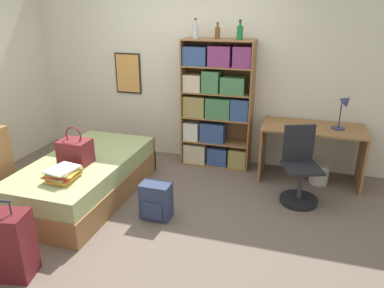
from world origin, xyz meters
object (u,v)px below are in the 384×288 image
object	(u,v)px
bottle_green	(196,31)
backpack	(156,201)
handbag	(75,152)
bottle_brown	(217,33)
desk_lamp	(345,106)
bed	(86,178)
bookcase	(215,106)
bottle_clear	(240,32)
desk_chair	(299,178)
desk	(312,143)
waste_bin	(319,173)
book_stack_on_bed	(63,174)
suitcase	(3,245)

from	to	relation	value
bottle_green	backpack	bearing A→B (deg)	-89.05
handbag	bottle_brown	bearing A→B (deg)	51.06
bottle_brown	backpack	distance (m)	2.30
desk_lamp	backpack	bearing A→B (deg)	-142.28
bottle_brown	backpack	world-z (taller)	bottle_brown
bed	bookcase	bearing A→B (deg)	48.37
bottle_clear	desk_lamp	world-z (taller)	bottle_clear
bottle_clear	desk_chair	world-z (taller)	bottle_clear
bottle_brown	bottle_clear	bearing A→B (deg)	-9.09
handbag	backpack	world-z (taller)	handbag
handbag	bottle_brown	distance (m)	2.31
desk_lamp	bottle_green	bearing A→B (deg)	176.95
bed	bookcase	xyz separation A→B (m)	(1.23, 1.39, 0.62)
desk	waste_bin	bearing A→B (deg)	-25.70
book_stack_on_bed	backpack	xyz separation A→B (m)	(0.88, 0.33, -0.35)
suitcase	desk	distance (m)	3.63
bed	bottle_brown	world-z (taller)	bottle_brown
book_stack_on_bed	bookcase	distance (m)	2.25
waste_bin	desk_chair	bearing A→B (deg)	-113.43
book_stack_on_bed	backpack	distance (m)	1.00
handbag	suitcase	size ratio (longest dim) A/B	0.60
book_stack_on_bed	bottle_green	world-z (taller)	bottle_green
bed	desk	bearing A→B (deg)	26.14
handbag	suitcase	distance (m)	1.34
desk	backpack	world-z (taller)	desk
suitcase	backpack	xyz separation A→B (m)	(0.87, 1.23, -0.10)
suitcase	bottle_clear	bearing A→B (deg)	62.89
bed	bottle_green	distance (m)	2.31
bookcase	bottle_brown	xyz separation A→B (m)	(0.00, 0.01, 0.97)
bed	book_stack_on_bed	distance (m)	0.62
handbag	backpack	bearing A→B (deg)	-3.91
handbag	book_stack_on_bed	distance (m)	0.42
bookcase	desk_lamp	size ratio (longest dim) A/B	3.90
desk_chair	desk	bearing A→B (deg)	79.89
desk_lamp	bottle_clear	bearing A→B (deg)	175.90
desk_lamp	bed	bearing A→B (deg)	-156.32
bookcase	desk_chair	world-z (taller)	bookcase
backpack	bed	bearing A→B (deg)	168.35
bookcase	desk	world-z (taller)	bookcase
book_stack_on_bed	waste_bin	distance (m)	3.12
handbag	bed	bearing A→B (deg)	87.88
bottle_clear	bottle_brown	bearing A→B (deg)	170.91
bookcase	desk_lamp	xyz separation A→B (m)	(1.64, -0.13, 0.17)
handbag	suitcase	world-z (taller)	handbag
suitcase	desk_chair	xyz separation A→B (m)	(2.32, 2.06, -0.01)
handbag	bookcase	bearing A→B (deg)	50.88
bottle_brown	bottle_clear	xyz separation A→B (m)	(0.30, -0.05, 0.01)
desk_chair	backpack	world-z (taller)	desk_chair
desk_chair	backpack	bearing A→B (deg)	-150.22
suitcase	desk_chair	size ratio (longest dim) A/B	0.82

